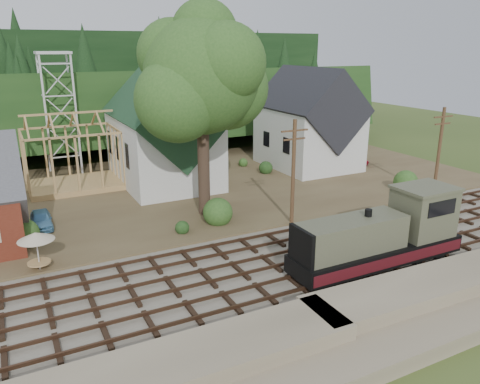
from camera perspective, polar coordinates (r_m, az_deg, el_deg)
name	(u,v)px	position (r m, az deg, el deg)	size (l,w,h in m)	color
ground	(240,274)	(28.03, 0.01, -10.01)	(140.00, 140.00, 0.00)	#384C1E
embankment	(329,355)	(21.94, 10.78, -18.95)	(64.00, 5.00, 1.60)	#7F7259
railroad_bed	(240,273)	(27.99, 0.01, -9.86)	(64.00, 11.00, 0.16)	#726B5B
village_flat	(151,192)	(43.63, -10.85, 0.06)	(64.00, 26.00, 0.30)	brown
hillside	(99,146)	(66.41, -16.85, 5.41)	(70.00, 28.00, 8.00)	#1E3F19
ridge	(79,128)	(81.97, -19.00, 7.36)	(80.00, 20.00, 12.00)	black
church	(163,133)	(44.59, -9.36, 7.16)	(8.40, 15.17, 13.00)	silver
farmhouse	(308,124)	(51.19, 8.34, 8.15)	(8.40, 10.80, 10.60)	silver
timber_frame	(72,156)	(45.51, -19.80, 4.11)	(8.20, 6.20, 6.99)	tan
lattice_tower	(55,77)	(50.52, -21.58, 12.94)	(3.20, 3.20, 12.12)	silver
big_tree	(203,85)	(35.06, -4.48, 12.93)	(10.90, 8.40, 14.70)	#38281E
telegraph_pole_near	(293,171)	(34.06, 6.51, 2.54)	(2.20, 0.28, 8.00)	#4C331E
telegraph_pole_far	(439,151)	(44.00, 23.10, 4.63)	(2.20, 0.28, 8.00)	#4C331E
locomotive	(384,236)	(29.42, 17.12, -5.13)	(11.24, 2.81, 4.52)	black
car_blue	(41,220)	(36.76, -23.08, -3.12)	(1.44, 3.57, 1.22)	#5E9DC9
car_red	(350,160)	(53.11, 13.27, 3.79)	(1.88, 4.07, 1.13)	#B10E20
patio_set	(36,238)	(29.63, -23.63, -5.17)	(2.08, 2.08, 2.32)	silver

